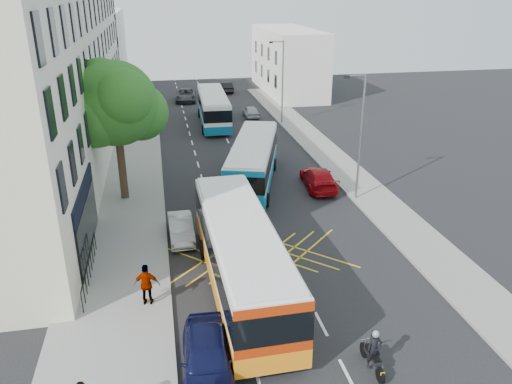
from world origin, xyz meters
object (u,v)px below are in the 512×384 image
lamp_near (360,131)px  parked_car_silver (181,228)px  bus_mid (253,162)px  bus_far (213,108)px  lamp_far (282,78)px  street_tree (115,105)px  motorbike (373,351)px  parked_car_blue (208,357)px  red_hatchback (319,178)px  pedestrian_far (147,285)px  bus_near (241,255)px  distant_car_dark (226,87)px  distant_car_silver (251,111)px  distant_car_grey (186,95)px

lamp_near → parked_car_silver: 12.51m
bus_mid → bus_far: bus_mid is taller
lamp_far → parked_car_silver: size_ratio=2.16×
lamp_far → street_tree: bearing=-130.8°
motorbike → parked_car_blue: size_ratio=0.43×
red_hatchback → pedestrian_far: (-11.55, -11.88, 0.40)m
bus_near → distant_car_dark: (5.84, 46.25, -1.12)m
distant_car_dark → lamp_near: bearing=92.5°
bus_far → distant_car_silver: size_ratio=3.18×
parked_car_blue → motorbike: bearing=-5.1°
pedestrian_far → motorbike: bearing=154.5°
distant_car_silver → distant_car_dark: bearing=-87.3°
bus_far → motorbike: 36.12m
bus_far → street_tree: bearing=-111.5°
lamp_far → parked_car_silver: bearing=-116.2°
motorbike → red_hatchback: size_ratio=0.40×
bus_near → bus_far: 30.14m
lamp_near → bus_near: size_ratio=0.66×
street_tree → motorbike: (9.49, -17.86, -5.49)m
street_tree → bus_far: street_tree is taller
bus_near → bus_far: (2.29, 30.05, -0.14)m
bus_near → bus_far: size_ratio=1.08×
bus_far → pedestrian_far: bearing=-99.8°
bus_near → distant_car_dark: bearing=81.8°
distant_car_grey → lamp_far: bearing=-51.0°
street_tree → lamp_near: size_ratio=1.10×
street_tree → motorbike: 20.95m
lamp_far → motorbike: 35.48m
bus_near → parked_car_blue: bus_near is taller
street_tree → parked_car_silver: 9.03m
lamp_near → parked_car_silver: bearing=-164.2°
parked_car_blue → red_hatchback: (9.45, 16.52, -0.07)m
bus_near → distant_car_grey: size_ratio=2.36×
street_tree → lamp_far: size_ratio=1.10×
lamp_near → distant_car_silver: (-2.50, 23.30, -4.01)m
motorbike → parked_car_silver: bearing=116.4°
lamp_far → distant_car_silver: bearing=127.1°
parked_car_blue → distant_car_dark: 51.99m
bus_far → parked_car_blue: bearing=-94.9°
parked_car_silver → distant_car_dark: distant_car_dark is taller
bus_far → bus_near: bearing=-92.1°
distant_car_grey → pedestrian_far: pedestrian_far is taller
street_tree → motorbike: street_tree is taller
street_tree → bus_far: bearing=66.3°
motorbike → pedestrian_far: size_ratio=1.01×
bus_mid → parked_car_silver: bearing=-109.9°
bus_mid → distant_car_silver: bearing=96.8°
red_hatchback → distant_car_dark: bearing=-82.4°
lamp_near → red_hatchback: (-1.64, 2.54, -3.92)m
bus_mid → motorbike: bus_mid is taller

